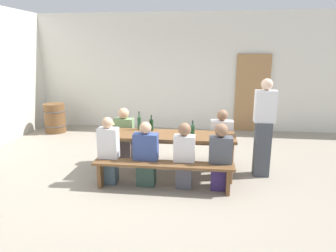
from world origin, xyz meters
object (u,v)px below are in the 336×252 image
Objects in this scene: wine_glass_0 at (219,130)px; wooden_door at (252,93)px; seated_guest_far_0 at (124,137)px; wine_barrel at (55,118)px; seated_guest_near_2 at (184,157)px; seated_guest_far_1 at (221,140)px; wine_glass_1 at (113,123)px; wine_bottle_2 at (151,125)px; bench_near at (163,168)px; bench_far at (172,144)px; wine_bottle_0 at (193,131)px; standing_host at (264,129)px; tasting_table at (168,138)px; seated_guest_near_0 at (109,152)px; seated_guest_near_1 at (146,156)px; seated_guest_near_3 at (220,158)px; wine_bottle_1 at (139,123)px; wine_glass_2 at (187,131)px.

wooden_door is at bearing 73.70° from wine_glass_0.
seated_guest_far_0 reaches higher than wine_barrel.
seated_guest_far_1 is (0.64, 1.00, 0.01)m from seated_guest_near_2.
wine_bottle_2 is at bearing -0.71° from wine_glass_1.
bench_far is (0.00, 1.30, 0.00)m from bench_near.
bench_near is 7.72× the size of wine_bottle_0.
wooden_door is 2.66× the size of wine_barrel.
wine_glass_1 is (-0.74, 0.01, 0.00)m from wine_bottle_2.
standing_host is (1.23, 0.30, -0.01)m from wine_bottle_0.
tasting_table is 8.05× the size of wine_bottle_2.
wine_barrel is (-2.50, 3.01, -0.15)m from seated_guest_near_0.
wine_glass_0 is (0.88, -0.80, 0.53)m from bench_far.
bench_near is at bearing -116.26° from seated_guest_near_1.
wine_bottle_0 is (0.44, -0.80, 0.50)m from bench_far.
seated_guest_far_0 is (-0.94, 0.50, -0.14)m from tasting_table.
wine_glass_0 reaches higher than wine_barrel.
wine_barrel is (-4.40, 2.01, -0.13)m from seated_guest_far_1.
wine_glass_0 is 0.18× the size of seated_guest_near_2.
bench_near is 1.14m from wine_glass_0.
standing_host reaches higher than seated_guest_near_3.
tasting_table is at bearing -61.76° from seated_guest_near_0.
wine_bottle_1 is (-0.57, 0.91, 0.52)m from bench_near.
wine_bottle_1 is 1.70m from seated_guest_near_3.
wine_bottle_2 is 0.17× the size of standing_host.
bench_far is 1.98× the size of seated_guest_near_0.
tasting_table is 14.87× the size of wine_glass_2.
wine_bottle_1 is 1.51m from wine_glass_0.
bench_near is 1.92m from standing_host.
seated_guest_far_0 is at bearing 61.43° from seated_guest_near_3.
wine_bottle_1 is 1.23m from seated_guest_near_2.
wine_bottle_2 is 1.86× the size of wine_glass_1.
seated_guest_near_0 is at bearing -126.46° from wooden_door.
seated_guest_far_1 is (0.97, 1.15, 0.17)m from bench_near.
standing_host is (1.33, 0.31, -0.01)m from wine_glass_2.
standing_host reaches higher than wine_bottle_1.
seated_guest_near_0 is at bearing -78.99° from wine_glass_1.
wine_glass_2 is 0.14× the size of seated_guest_near_0.
seated_guest_far_0 is at bearing 145.93° from wine_bottle_1.
bench_far is 6.57× the size of wine_bottle_1.
seated_guest_near_0 is at bearing 0.18° from seated_guest_far_0.
wine_glass_2 is at bearing -172.83° from wine_bottle_0.
seated_guest_near_2 is 1.62m from seated_guest_far_0.
seated_guest_near_3 is (1.24, -0.73, -0.34)m from wine_bottle_2.
wine_bottle_2 is at bearing 42.55° from seated_guest_near_2.
seated_guest_far_1 is (0.06, 1.00, 0.01)m from seated_guest_near_3.
wooden_door is at bearing 67.27° from wine_bottle_0.
wine_bottle_0 is at bearing -17.23° from seated_guest_near_2.
wine_bottle_0 reaches higher than tasting_table.
tasting_table is 1.12m from wine_glass_1.
wine_barrel is at bearing 141.74° from wine_bottle_1.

